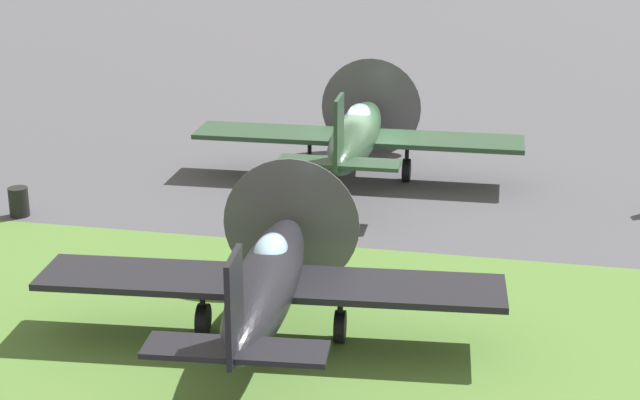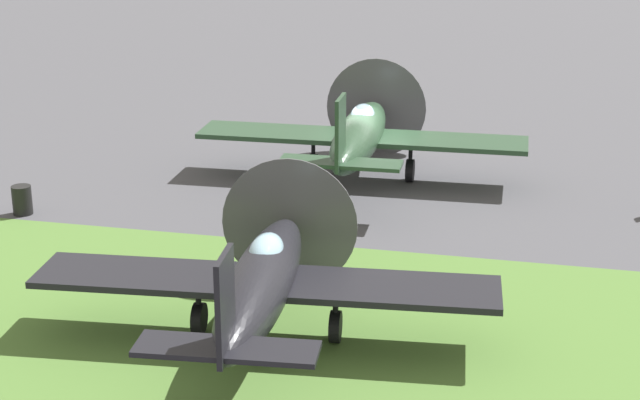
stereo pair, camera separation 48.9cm
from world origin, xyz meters
TOP-DOWN VIEW (x-y plane):
  - ground_plane at (0.00, 0.00)m, footprint 160.00×160.00m
  - grass_verge at (0.00, -11.86)m, footprint 120.00×11.00m
  - airplane_lead at (-0.29, -0.39)m, footprint 11.07×8.79m
  - airplane_wingman at (-0.12, -12.67)m, footprint 10.59×8.39m
  - fuel_drum at (-9.76, -5.85)m, footprint 0.60×0.60m

SIDE VIEW (x-z plane):
  - ground_plane at x=0.00m, z-range 0.00..0.00m
  - grass_verge at x=0.00m, z-range 0.00..0.01m
  - fuel_drum at x=-9.76m, z-range 0.00..0.90m
  - airplane_wingman at x=-0.12m, z-range -0.31..3.46m
  - airplane_lead at x=-0.29m, z-range -0.32..3.64m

